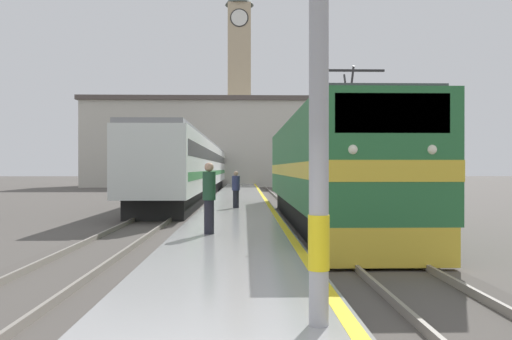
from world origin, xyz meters
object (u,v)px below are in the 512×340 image
person_on_platform (209,196)px  passenger_train (205,168)px  locomotive_train (325,171)px  clock_tower (239,79)px  second_waiting_passenger (236,189)px

person_on_platform → passenger_train: bearing=94.6°
locomotive_train → passenger_train: bearing=103.3°
clock_tower → passenger_train: bearing=-96.4°
person_on_platform → second_waiting_passenger: bearing=86.3°
passenger_train → second_waiting_passenger: 24.50m
passenger_train → second_waiting_passenger: (3.22, -24.27, -0.93)m
locomotive_train → clock_tower: clock_tower is taller
person_on_platform → clock_tower: (0.24, 58.95, 13.63)m
passenger_train → person_on_platform: passenger_train is taller
second_waiting_passenger → clock_tower: (-0.31, 50.36, 13.79)m
passenger_train → person_on_platform: size_ratio=29.53×
locomotive_train → person_on_platform: (-3.88, -5.24, -0.63)m
person_on_platform → clock_tower: bearing=89.8°
passenger_train → second_waiting_passenger: passenger_train is taller
locomotive_train → person_on_platform: locomotive_train is taller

